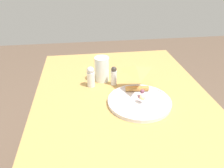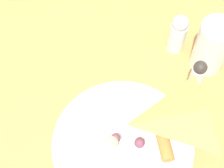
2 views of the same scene
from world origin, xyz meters
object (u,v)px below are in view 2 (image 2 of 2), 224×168
pepper_shaker (197,77)px  dining_table (108,138)px  plate_pizza (124,142)px  milk_glass (211,48)px  salt_shaker (178,33)px

pepper_shaker → dining_table: bearing=7.3°
plate_pizza → milk_glass: size_ratio=2.17×
milk_glass → pepper_shaker: size_ratio=1.31×
dining_table → plate_pizza: plate_pizza is taller
plate_pizza → salt_shaker: salt_shaker is taller
dining_table → plate_pizza: (-0.02, 0.06, 0.12)m
salt_shaker → pepper_shaker: salt_shaker is taller
milk_glass → salt_shaker: 0.08m
milk_glass → pepper_shaker: bearing=45.7°
dining_table → pepper_shaker: bearing=-172.7°
plate_pizza → pepper_shaker: size_ratio=2.84×
milk_glass → pepper_shaker: 0.07m
dining_table → pepper_shaker: (-0.19, -0.02, 0.15)m
milk_glass → pepper_shaker: milk_glass is taller
dining_table → plate_pizza: size_ratio=4.48×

